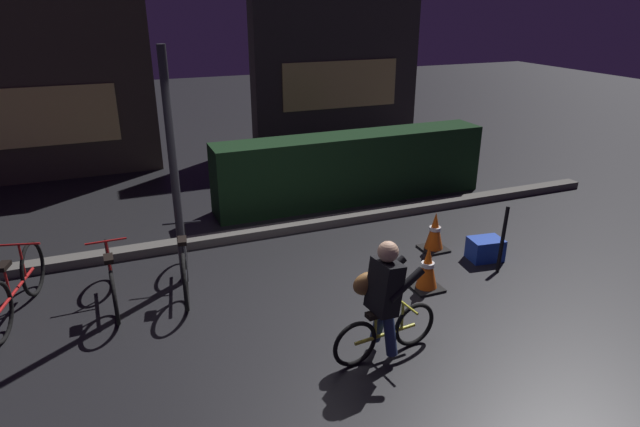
{
  "coord_description": "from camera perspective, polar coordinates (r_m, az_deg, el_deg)",
  "views": [
    {
      "loc": [
        -2.08,
        -5.06,
        3.33
      ],
      "look_at": [
        0.2,
        0.6,
        0.9
      ],
      "focal_mm": 30.57,
      "sensor_mm": 36.0,
      "label": 1
    }
  ],
  "objects": [
    {
      "name": "street_post",
      "position": [
        6.58,
        -15.03,
        4.2
      ],
      "size": [
        0.1,
        0.1,
        2.87
      ],
      "primitive_type": "cylinder",
      "color": "#2D2D33",
      "rests_on": "ground"
    },
    {
      "name": "traffic_cone_near",
      "position": [
        6.75,
        11.19,
        -5.66
      ],
      "size": [
        0.36,
        0.36,
        0.57
      ],
      "color": "black",
      "rests_on": "ground"
    },
    {
      "name": "hedge_row",
      "position": [
        9.44,
        3.35,
        4.79
      ],
      "size": [
        4.8,
        0.7,
        1.18
      ],
      "primitive_type": "cube",
      "color": "black",
      "rests_on": "ground"
    },
    {
      "name": "storefront_left",
      "position": [
        11.75,
        -29.42,
        11.44
      ],
      "size": [
        4.97,
        0.54,
        3.59
      ],
      "color": "#42382D",
      "rests_on": "ground"
    },
    {
      "name": "parked_bike_leftmost",
      "position": [
        6.92,
        -29.18,
        -6.82
      ],
      "size": [
        0.52,
        1.61,
        0.76
      ],
      "rotation": [
        0.0,
        0.0,
        1.32
      ],
      "color": "black",
      "rests_on": "ground"
    },
    {
      "name": "storefront_right",
      "position": [
        13.41,
        1.78,
        17.72
      ],
      "size": [
        4.15,
        0.54,
        4.83
      ],
      "color": "#383330",
      "rests_on": "ground"
    },
    {
      "name": "parked_bike_left_mid",
      "position": [
        6.75,
        -20.97,
        -6.35
      ],
      "size": [
        0.46,
        1.5,
        0.69
      ],
      "rotation": [
        0.0,
        0.0,
        1.59
      ],
      "color": "black",
      "rests_on": "ground"
    },
    {
      "name": "parked_bike_center_left",
      "position": [
        6.82,
        -13.97,
        -4.94
      ],
      "size": [
        0.46,
        1.64,
        0.76
      ],
      "rotation": [
        0.0,
        0.0,
        1.43
      ],
      "color": "black",
      "rests_on": "ground"
    },
    {
      "name": "closed_umbrella",
      "position": [
        7.49,
        18.58,
        -2.54
      ],
      "size": [
        0.32,
        0.31,
        0.79
      ],
      "primitive_type": "cylinder",
      "rotation": [
        0.0,
        0.43,
        0.76
      ],
      "color": "black",
      "rests_on": "ground"
    },
    {
      "name": "sidewalk_curb",
      "position": [
        8.23,
        -5.46,
        -1.81
      ],
      "size": [
        12.0,
        0.24,
        0.12
      ],
      "primitive_type": "cube",
      "color": "#56544F",
      "rests_on": "ground"
    },
    {
      "name": "blue_crate",
      "position": [
        7.73,
        16.91,
        -3.57
      ],
      "size": [
        0.48,
        0.37,
        0.3
      ],
      "primitive_type": "cube",
      "rotation": [
        0.0,
        0.0,
        -0.13
      ],
      "color": "#193DB7",
      "rests_on": "ground"
    },
    {
      "name": "ground_plane",
      "position": [
        6.4,
        0.35,
        -9.61
      ],
      "size": [
        40.0,
        40.0,
        0.0
      ],
      "primitive_type": "plane",
      "color": "black"
    },
    {
      "name": "cyclist",
      "position": [
        5.33,
        6.66,
        -8.91
      ],
      "size": [
        1.19,
        0.5,
        1.25
      ],
      "rotation": [
        0.0,
        0.0,
        0.11
      ],
      "color": "black",
      "rests_on": "ground"
    },
    {
      "name": "traffic_cone_far",
      "position": [
        7.79,
        11.92,
        -1.91
      ],
      "size": [
        0.36,
        0.36,
        0.56
      ],
      "color": "black",
      "rests_on": "ground"
    }
  ]
}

